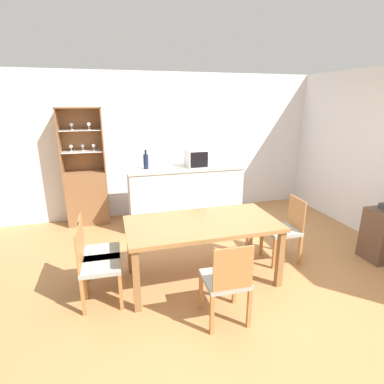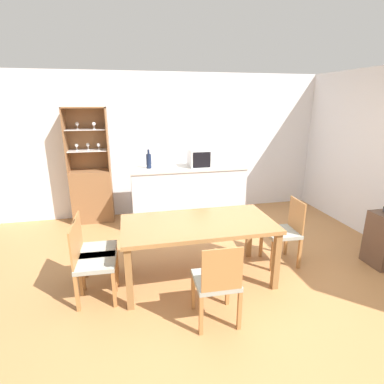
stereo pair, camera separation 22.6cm
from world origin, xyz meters
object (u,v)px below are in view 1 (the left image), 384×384
at_px(display_cabinet, 87,190).
at_px(microwave, 200,158).
at_px(dining_table, 202,229).
at_px(dining_chair_side_left_far, 97,253).
at_px(dining_chair_head_near, 226,281).
at_px(wine_bottle, 146,161).
at_px(dining_chair_side_right_far, 285,229).
at_px(dining_chair_side_left_near, 97,265).

xyz_separation_m(display_cabinet, microwave, (1.86, -0.54, 0.56)).
distance_m(dining_table, microwave, 1.82).
relative_size(display_cabinet, dining_chair_side_left_far, 2.28).
bearing_deg(dining_chair_head_near, display_cabinet, 116.38).
relative_size(dining_chair_side_left_far, wine_bottle, 2.80).
bearing_deg(dining_chair_side_right_far, dining_chair_side_left_far, 92.43).
bearing_deg(dining_chair_side_left_far, dining_table, 85.06).
distance_m(dining_chair_head_near, dining_chair_side_left_far, 1.48).
bearing_deg(wine_bottle, microwave, -3.17).
bearing_deg(wine_bottle, dining_table, -76.82).
bearing_deg(dining_chair_side_left_far, wine_bottle, 155.41).
distance_m(dining_chair_head_near, wine_bottle, 2.61).
distance_m(dining_table, dining_chair_side_left_near, 1.21).
distance_m(display_cabinet, dining_chair_side_left_far, 2.09).
height_order(dining_chair_head_near, wine_bottle, wine_bottle).
bearing_deg(dining_chair_side_left_near, dining_table, 98.55).
distance_m(dining_table, wine_bottle, 1.84).
height_order(dining_chair_head_near, dining_chair_side_left_near, same).
relative_size(microwave, wine_bottle, 1.48).
bearing_deg(dining_chair_side_left_near, microwave, 139.55).
xyz_separation_m(dining_chair_side_right_far, wine_bottle, (-1.59, 1.60, 0.69)).
relative_size(dining_chair_side_right_far, wine_bottle, 2.80).
bearing_deg(wine_bottle, dining_chair_head_near, -80.79).
bearing_deg(microwave, dining_chair_side_right_far, -65.58).
height_order(dining_chair_side_left_far, microwave, microwave).
distance_m(dining_chair_side_left_near, microwave, 2.56).
xyz_separation_m(display_cabinet, wine_bottle, (0.97, -0.49, 0.54)).
bearing_deg(microwave, dining_chair_side_left_near, -132.68).
relative_size(dining_table, dining_chair_side_left_near, 2.01).
distance_m(dining_chair_head_near, microwave, 2.59).
bearing_deg(display_cabinet, dining_chair_side_right_far, -39.08).
bearing_deg(dining_chair_side_right_far, microwave, 26.93).
bearing_deg(wine_bottle, display_cabinet, 153.48).
bearing_deg(dining_chair_side_left_near, dining_chair_side_right_far, 98.55).
relative_size(dining_chair_head_near, wine_bottle, 2.80).
bearing_deg(dining_chair_side_right_far, display_cabinet, 53.42).
bearing_deg(microwave, dining_chair_head_near, -101.23).
height_order(display_cabinet, dining_chair_side_left_far, display_cabinet).
relative_size(dining_table, microwave, 3.81).
relative_size(dining_chair_side_left_far, microwave, 1.89).
height_order(dining_table, dining_chair_head_near, dining_chair_head_near).
bearing_deg(dining_chair_head_near, dining_chair_side_left_far, 144.46).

